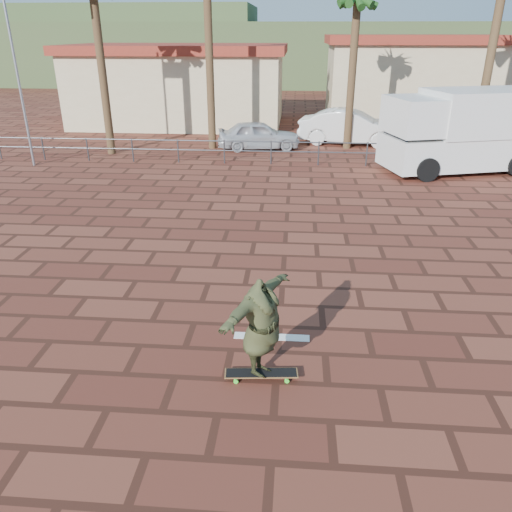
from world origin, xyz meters
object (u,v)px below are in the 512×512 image
(car_silver, at_px, (259,135))
(longboard, at_px, (261,374))
(skateboarder, at_px, (261,328))
(car_white, at_px, (350,127))
(campervan, at_px, (465,129))

(car_silver, bearing_deg, longboard, 175.41)
(skateboarder, relative_size, car_silver, 0.54)
(longboard, xyz_separation_m, car_white, (3.13, 18.93, 0.74))
(longboard, bearing_deg, car_white, 75.23)
(skateboarder, bearing_deg, car_white, 14.17)
(skateboarder, xyz_separation_m, campervan, (7.06, 13.94, 0.69))
(skateboarder, relative_size, campervan, 0.32)
(car_silver, height_order, car_white, car_white)
(longboard, height_order, car_white, car_white)
(longboard, bearing_deg, skateboarder, -81.35)
(car_white, bearing_deg, skateboarder, -178.93)
(campervan, distance_m, car_white, 6.40)
(skateboarder, bearing_deg, longboard, 37.59)
(skateboarder, xyz_separation_m, car_silver, (-1.34, 17.40, -0.30))
(longboard, relative_size, campervan, 0.19)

